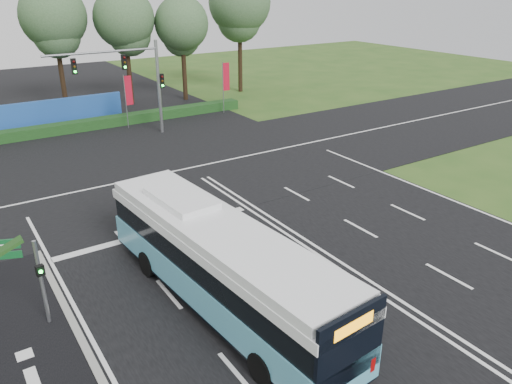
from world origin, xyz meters
The scene contains 12 objects.
ground centered at (0.00, 0.00, 0.00)m, with size 120.00×120.00×0.00m, color #2B4F1A.
road_main centered at (0.00, 0.00, 0.02)m, with size 20.00×120.00×0.04m, color black.
road_cross centered at (0.00, 12.00, 0.03)m, with size 120.00×14.00×0.05m, color black.
kerb_strip centered at (-10.10, -3.00, 0.06)m, with size 0.25×18.00×0.12m, color gray.
city_bus centered at (-5.26, -1.68, 1.78)m, with size 3.49×12.45×3.53m.
pedestrian_signal centered at (-10.75, 0.69, 1.76)m, with size 0.29×0.41×3.22m.
banner_flag_mid centered at (0.43, 23.07, 2.79)m, with size 0.63×0.09×4.26m.
banner_flag_right centered at (9.38, 23.31, 2.93)m, with size 0.66×0.09×4.50m.
traffic_light_gantry centered at (0.21, 20.50, 4.66)m, with size 8.41×0.28×7.00m.
hedge centered at (0.00, 24.50, 0.40)m, with size 22.00×1.20×0.80m, color #163312.
blue_hoarding centered at (-4.00, 27.00, 1.10)m, with size 10.00×0.30×2.20m, color #1E4DA4.
eucalyptus_row centered at (-3.36, 31.22, 8.35)m, with size 41.67×8.51×12.81m.
Camera 1 is at (-12.51, -15.04, 10.95)m, focal length 35.00 mm.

